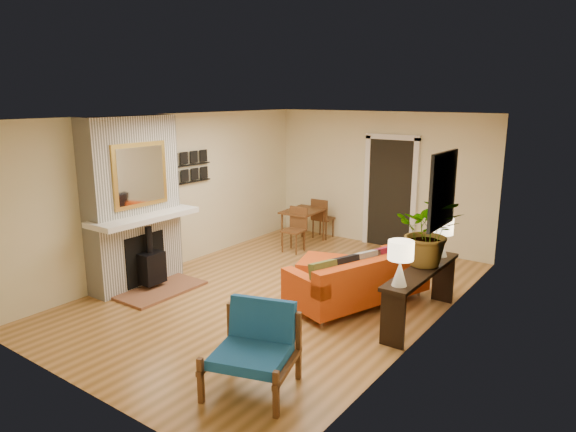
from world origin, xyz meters
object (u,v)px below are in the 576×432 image
houseplant (429,231)px  dining_table (306,217)px  blue_chair (256,343)px  lamp_near (400,258)px  ottoman (325,269)px  sofa (362,280)px  lamp_far (442,233)px  console_table (421,280)px

houseplant → dining_table: bearing=148.6°
blue_chair → dining_table: size_ratio=0.65×
lamp_near → houseplant: (-0.01, 0.91, 0.12)m
lamp_near → ottoman: bearing=145.4°
sofa → lamp_near: size_ratio=4.13×
sofa → lamp_far: 1.28m
blue_chair → lamp_far: size_ratio=1.89×
blue_chair → lamp_near: 1.96m
houseplant → lamp_near: bearing=-89.4°
lamp_near → lamp_far: (0.00, 1.38, 0.00)m
blue_chair → lamp_near: lamp_near is taller
sofa → lamp_near: bearing=-41.7°
sofa → console_table: size_ratio=1.20×
lamp_near → blue_chair: bearing=-114.9°
console_table → ottoman: bearing=164.2°
console_table → houseplant: bearing=93.0°
sofa → dining_table: dining_table is taller
blue_chair → console_table: size_ratio=0.55×
dining_table → lamp_far: size_ratio=2.90×
sofa → blue_chair: blue_chair is taller
sofa → ottoman: 0.96m
blue_chair → ottoman: bearing=108.5°
lamp_far → sofa: bearing=-147.3°
dining_table → houseplant: bearing=-31.4°
blue_chair → lamp_near: (0.79, 1.69, 0.60)m
sofa → blue_chair: (0.11, -2.49, 0.11)m
dining_table → sofa: bearing=-41.6°
lamp_far → dining_table: bearing=155.2°
ottoman → dining_table: bearing=131.6°
dining_table → lamp_far: bearing=-24.8°
sofa → houseplant: 1.22m
dining_table → lamp_near: bearing=-41.7°
ottoman → lamp_far: lamp_far is taller
ottoman → blue_chair: size_ratio=0.93×
houseplant → console_table: bearing=-87.0°
dining_table → houseplant: 3.82m
console_table → lamp_far: bearing=90.0°
sofa → dining_table: bearing=138.4°
dining_table → console_table: bearing=-33.7°
console_table → dining_table: bearing=146.3°
blue_chair → lamp_far: lamp_far is taller
console_table → lamp_far: size_ratio=3.43×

